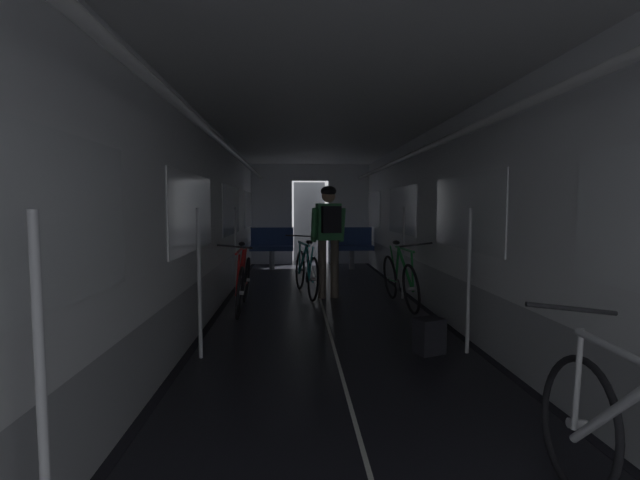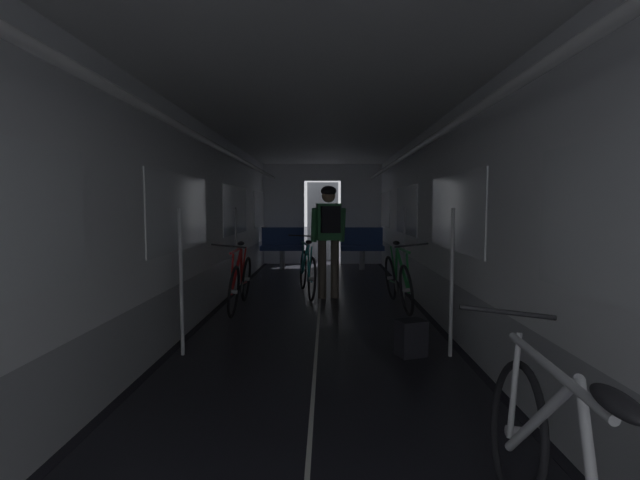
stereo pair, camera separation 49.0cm
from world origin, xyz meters
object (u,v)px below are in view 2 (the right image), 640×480
object	(u,v)px
bench_seat_far_right	(362,244)
bicycle_green	(398,280)
bicycle_red	(240,281)
backpack_on_floor	(411,338)
bicycle_teal_in_aisle	(307,271)
bench_seat_far_left	(282,244)
person_cyclist_aisle	(329,229)

from	to	relation	value
bench_seat_far_right	bicycle_green	bearing A→B (deg)	-86.92
bicycle_green	bicycle_red	xyz separation A→B (m)	(-2.20, -0.13, 0.00)
backpack_on_floor	bicycle_teal_in_aisle	bearing A→B (deg)	110.64
bicycle_teal_in_aisle	bench_seat_far_left	bearing A→B (deg)	102.95
bench_seat_far_left	person_cyclist_aisle	world-z (taller)	person_cyclist_aisle
bench_seat_far_right	bicycle_green	size ratio (longest dim) A/B	0.58
bench_seat_far_left	bicycle_red	bearing A→B (deg)	-92.73
bench_seat_far_right	bicycle_green	distance (m)	3.88
bicycle_green	bench_seat_far_right	bearing A→B (deg)	93.08
bench_seat_far_left	backpack_on_floor	world-z (taller)	bench_seat_far_left
bicycle_red	person_cyclist_aisle	bearing A→B (deg)	30.66
bench_seat_far_left	person_cyclist_aisle	xyz separation A→B (m)	(1.04, -3.28, 0.50)
bicycle_teal_in_aisle	bench_seat_far_right	bearing A→B (deg)	69.86
bicycle_red	backpack_on_floor	size ratio (longest dim) A/B	4.98
bench_seat_far_left	bicycle_green	distance (m)	4.37
bicycle_green	person_cyclist_aisle	bearing A→B (deg)	148.51
bicycle_red	bicycle_green	bearing A→B (deg)	3.47
bench_seat_far_right	bicycle_red	bearing A→B (deg)	-116.42
bench_seat_far_left	person_cyclist_aisle	bearing A→B (deg)	-72.44
person_cyclist_aisle	backpack_on_floor	xyz separation A→B (m)	(0.77, -2.68, -0.90)
bench_seat_far_right	bicycle_red	world-z (taller)	bench_seat_far_right
person_cyclist_aisle	backpack_on_floor	world-z (taller)	person_cyclist_aisle
bench_seat_far_right	person_cyclist_aisle	bearing A→B (deg)	-103.09
bicycle_green	backpack_on_floor	world-z (taller)	bicycle_green
bicycle_red	bicycle_teal_in_aisle	xyz separation A→B (m)	(0.88, 0.99, 0.00)
bicycle_teal_in_aisle	person_cyclist_aisle	bearing A→B (deg)	-37.25
person_cyclist_aisle	bicycle_teal_in_aisle	xyz separation A→B (m)	(-0.34, 0.26, -0.69)
bench_seat_far_left	bicycle_green	world-z (taller)	bench_seat_far_left
bench_seat_far_right	backpack_on_floor	bearing A→B (deg)	-89.97
bicycle_green	bicycle_teal_in_aisle	xyz separation A→B (m)	(-1.32, 0.86, 0.00)
backpack_on_floor	bicycle_red	bearing A→B (deg)	135.57
bicycle_green	bicycle_red	world-z (taller)	same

